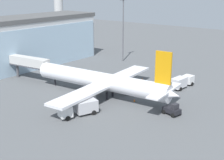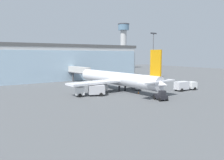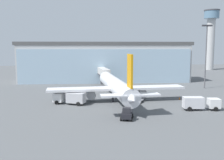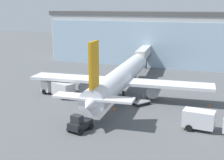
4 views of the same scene
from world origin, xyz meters
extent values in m
plane|color=#545659|center=(0.00, 0.00, 0.00)|extent=(240.00, 240.00, 0.00)
cube|color=#B6B6B6|center=(0.00, 38.43, 6.60)|extent=(61.13, 14.82, 13.19)
cube|color=#9EBACE|center=(-0.20, 31.76, 5.94)|extent=(59.54, 2.05, 11.87)
cube|color=#505050|center=(0.00, 38.43, 13.79)|extent=(62.35, 15.12, 1.20)
cube|color=beige|center=(-1.26, 25.72, 4.61)|extent=(3.41, 12.13, 2.40)
cube|color=#3F3F47|center=(-1.26, 25.72, 3.56)|extent=(3.45, 12.13, 0.30)
cylinder|color=#4C4C51|center=(-1.72, 30.19, 1.70)|extent=(0.70, 0.70, 3.41)
cylinder|color=#B9B9B9|center=(60.76, 79.64, 13.80)|extent=(4.39, 4.39, 27.60)
cylinder|color=#59595E|center=(29.32, 18.50, 9.37)|extent=(0.36, 0.36, 18.74)
cylinder|color=silver|center=(0.06, 4.02, 3.44)|extent=(5.81, 32.31, 3.68)
cone|color=silver|center=(-1.01, 20.05, 3.44)|extent=(3.87, 3.24, 3.68)
cone|color=silver|center=(1.14, -12.02, 3.44)|extent=(3.57, 4.21, 3.31)
cube|color=silver|center=(0.17, 2.41, 3.07)|extent=(32.33, 6.34, 0.50)
cube|color=silver|center=(1.07, -11.02, 3.99)|extent=(11.14, 3.13, 0.30)
cube|color=orange|center=(1.04, -10.52, 8.37)|extent=(0.57, 3.22, 6.18)
cylinder|color=gray|center=(-5.95, 2.51, 1.72)|extent=(2.31, 3.33, 2.10)
cylinder|color=gray|center=(6.23, 3.32, 1.72)|extent=(2.31, 3.33, 2.10)
cylinder|color=black|center=(-0.86, 1.34, 0.80)|extent=(0.50, 0.50, 1.60)
cylinder|color=black|center=(1.34, 1.49, 0.80)|extent=(0.50, 0.50, 1.60)
cylinder|color=black|center=(-0.81, 17.06, 0.80)|extent=(0.40, 0.40, 1.60)
cube|color=silver|center=(-13.14, 1.24, 1.40)|extent=(2.87, 2.87, 1.90)
cube|color=#B2B2B7|center=(-9.26, -0.36, 1.55)|extent=(4.54, 3.56, 2.20)
cylinder|color=black|center=(-13.56, 0.22, 0.45)|extent=(0.95, 0.62, 0.90)
cylinder|color=black|center=(-12.72, 2.26, 0.45)|extent=(0.95, 0.62, 0.90)
cylinder|color=black|center=(-8.75, -1.75, 0.45)|extent=(0.95, 0.62, 0.90)
cylinder|color=black|center=(-7.91, 0.28, 0.45)|extent=(0.95, 0.62, 0.90)
cube|color=silver|center=(18.76, -8.12, 1.40)|extent=(2.42, 2.42, 1.90)
cube|color=silver|center=(14.58, -7.68, 1.55)|extent=(4.21, 2.60, 2.20)
cylinder|color=black|center=(18.87, -7.02, 0.45)|extent=(0.93, 0.39, 0.90)
cylinder|color=black|center=(18.65, -9.21, 0.45)|extent=(0.93, 0.39, 0.90)
cylinder|color=black|center=(13.70, -6.48, 0.45)|extent=(0.93, 0.39, 0.90)
cylinder|color=black|center=(13.47, -8.67, 0.45)|extent=(0.93, 0.39, 0.90)
cube|color=gray|center=(4.87, 0.10, 0.52)|extent=(2.90, 3.21, 0.16)
cylinder|color=black|center=(4.83, -1.24, 0.22)|extent=(0.35, 0.43, 0.44)
cylinder|color=gray|center=(4.83, -1.24, 1.05)|extent=(0.08, 0.08, 0.90)
cylinder|color=black|center=(3.64, -0.42, 0.22)|extent=(0.35, 0.43, 0.44)
cylinder|color=gray|center=(3.64, -0.42, 1.05)|extent=(0.08, 0.08, 0.90)
cylinder|color=black|center=(6.10, 0.61, 0.22)|extent=(0.35, 0.43, 0.44)
cylinder|color=gray|center=(6.10, 0.61, 1.05)|extent=(0.08, 0.08, 0.90)
cylinder|color=black|center=(4.91, 1.43, 0.22)|extent=(0.35, 0.43, 0.44)
cylinder|color=gray|center=(4.91, 1.43, 1.05)|extent=(0.08, 0.08, 0.90)
cube|color=black|center=(0.10, -13.15, 0.85)|extent=(2.51, 3.54, 0.90)
cube|color=#26262B|center=(-0.05, -13.77, 1.80)|extent=(1.60, 1.30, 1.00)
cylinder|color=black|center=(-0.51, -11.85, 0.40)|extent=(0.53, 0.86, 0.80)
cylinder|color=black|center=(1.24, -12.28, 0.40)|extent=(0.53, 0.86, 0.80)
cylinder|color=black|center=(-1.04, -14.03, 0.40)|extent=(0.53, 0.86, 0.80)
cylinder|color=black|center=(0.71, -14.46, 0.40)|extent=(0.53, 0.86, 0.80)
cone|color=orange|center=(1.59, -3.95, 0.28)|extent=(0.36, 0.36, 0.55)
cone|color=orange|center=(15.58, 2.80, 0.28)|extent=(0.36, 0.36, 0.55)
camera|label=1|loc=(-49.34, -36.59, 23.13)|focal=50.00mm
camera|label=2|loc=(-36.78, -47.12, 10.38)|focal=35.00mm
camera|label=3|loc=(-7.13, -57.79, 12.91)|focal=42.00mm
camera|label=4|loc=(16.79, -47.62, 15.94)|focal=50.00mm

